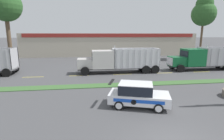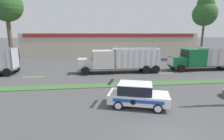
# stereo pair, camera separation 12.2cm
# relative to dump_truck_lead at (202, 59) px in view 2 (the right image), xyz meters

# --- Properties ---
(grass_verge) EXTENTS (120.00, 1.38, 0.06)m
(grass_verge) POSITION_rel_dump_truck_lead_xyz_m (-12.06, -6.01, -1.50)
(grass_verge) COLOR #3D6633
(grass_verge) RESTS_ON ground_plane
(centre_line_2) EXTENTS (2.40, 0.14, 0.01)m
(centre_line_2) POSITION_rel_dump_truck_lead_xyz_m (-22.33, -1.32, -1.52)
(centre_line_2) COLOR yellow
(centre_line_2) RESTS_ON ground_plane
(centre_line_3) EXTENTS (2.40, 0.14, 0.01)m
(centre_line_3) POSITION_rel_dump_truck_lead_xyz_m (-16.93, -1.32, -1.52)
(centre_line_3) COLOR yellow
(centre_line_3) RESTS_ON ground_plane
(centre_line_4) EXTENTS (2.40, 0.14, 0.01)m
(centre_line_4) POSITION_rel_dump_truck_lead_xyz_m (-11.53, -1.32, -1.52)
(centre_line_4) COLOR yellow
(centre_line_4) RESTS_ON ground_plane
(centre_line_5) EXTENTS (2.40, 0.14, 0.01)m
(centre_line_5) POSITION_rel_dump_truck_lead_xyz_m (-6.13, -1.32, -1.52)
(centre_line_5) COLOR yellow
(centre_line_5) RESTS_ON ground_plane
(centre_line_6) EXTENTS (2.40, 0.14, 0.01)m
(centre_line_6) POSITION_rel_dump_truck_lead_xyz_m (-0.73, -1.32, -1.52)
(centre_line_6) COLOR yellow
(centre_line_6) RESTS_ON ground_plane
(dump_truck_lead) EXTENTS (11.39, 2.67, 3.56)m
(dump_truck_lead) POSITION_rel_dump_truck_lead_xyz_m (0.00, 0.00, 0.00)
(dump_truck_lead) COLOR black
(dump_truck_lead) RESTS_ON ground_plane
(dump_truck_trail) EXTENTS (10.53, 2.58, 3.61)m
(dump_truck_trail) POSITION_rel_dump_truck_lead_xyz_m (-12.80, -0.23, 0.02)
(dump_truck_trail) COLOR black
(dump_truck_trail) RESTS_ON ground_plane
(rally_car) EXTENTS (4.48, 3.06, 1.68)m
(rally_car) POSITION_rel_dump_truck_lead_xyz_m (-12.46, -11.26, -0.69)
(rally_car) COLOR white
(rally_car) RESTS_ON ground_plane
(store_building_backdrop) EXTENTS (40.45, 12.10, 5.19)m
(store_building_backdrop) POSITION_rel_dump_truck_lead_xyz_m (-10.26, 22.93, 1.07)
(store_building_backdrop) COLOR #BCB29E
(store_building_backdrop) RESTS_ON ground_plane
(tree_behind_left) EXTENTS (4.50, 4.50, 12.15)m
(tree_behind_left) POSITION_rel_dump_truck_lead_xyz_m (6.23, 9.55, 7.65)
(tree_behind_left) COLOR brown
(tree_behind_left) RESTS_ON ground_plane
(tree_behind_centre) EXTENTS (4.65, 4.65, 12.61)m
(tree_behind_centre) POSITION_rel_dump_truck_lead_xyz_m (-27.62, 6.32, 7.96)
(tree_behind_centre) COLOR brown
(tree_behind_centre) RESTS_ON ground_plane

